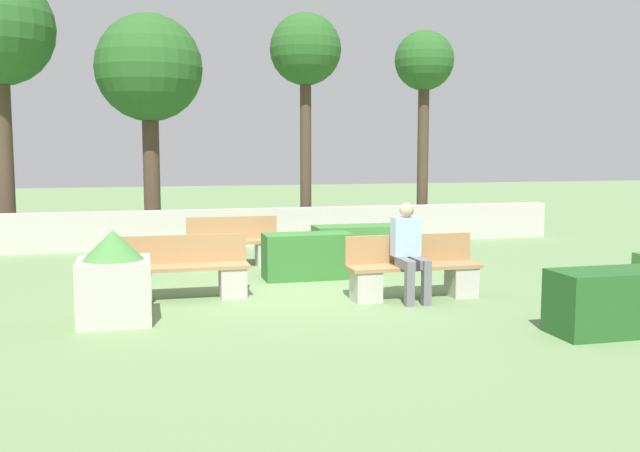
# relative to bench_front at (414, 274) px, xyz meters

# --- Properties ---
(ground_plane) EXTENTS (60.00, 60.00, 0.00)m
(ground_plane) POSITION_rel_bench_front_xyz_m (-1.44, 0.88, -0.34)
(ground_plane) COLOR #6B8956
(perimeter_wall) EXTENTS (14.10, 0.30, 0.80)m
(perimeter_wall) POSITION_rel_bench_front_xyz_m (-1.44, 5.91, 0.06)
(perimeter_wall) COLOR #B7B2A8
(perimeter_wall) RESTS_ON ground_plane
(bench_front) EXTENTS (1.89, 0.48, 0.88)m
(bench_front) POSITION_rel_bench_front_xyz_m (0.00, 0.00, 0.00)
(bench_front) COLOR #A37A4C
(bench_front) RESTS_ON ground_plane
(bench_left_side) EXTENTS (1.76, 0.48, 0.88)m
(bench_left_side) POSITION_rel_bench_front_xyz_m (-3.10, 0.73, -0.01)
(bench_left_side) COLOR #A37A4C
(bench_left_side) RESTS_ON ground_plane
(bench_right_side) EXTENTS (1.62, 0.49, 0.88)m
(bench_right_side) POSITION_rel_bench_front_xyz_m (-2.10, 3.27, -0.01)
(bench_right_side) COLOR #A37A4C
(bench_right_side) RESTS_ON ground_plane
(person_seated_man) EXTENTS (0.38, 0.63, 1.35)m
(person_seated_man) POSITION_rel_bench_front_xyz_m (-0.13, -0.14, 0.40)
(person_seated_man) COLOR slate
(person_seated_man) RESTS_ON ground_plane
(hedge_block_near_left) EXTENTS (1.41, 0.61, 0.73)m
(hedge_block_near_left) POSITION_rel_bench_front_xyz_m (-1.10, 1.84, 0.02)
(hedge_block_near_left) COLOR #33702D
(hedge_block_near_left) RESTS_ON ground_plane
(hedge_block_near_right) EXTENTS (1.51, 0.65, 0.70)m
(hedge_block_near_right) POSITION_rel_bench_front_xyz_m (0.08, 3.03, 0.01)
(hedge_block_near_right) COLOR #3D7A38
(hedge_block_near_right) RESTS_ON ground_plane
(hedge_block_mid_right) EXTENTS (1.86, 0.66, 0.73)m
(hedge_block_mid_right) POSITION_rel_bench_front_xyz_m (1.69, -2.36, 0.02)
(hedge_block_mid_right) COLOR #235623
(hedge_block_mid_right) RESTS_ON ground_plane
(planter_corner_left) EXTENTS (0.86, 0.86, 1.12)m
(planter_corner_left) POSITION_rel_bench_front_xyz_m (-4.02, -0.41, 0.18)
(planter_corner_left) COLOR #B7B2A8
(planter_corner_left) RESTS_ON ground_plane
(tree_center_left) EXTENTS (2.39, 2.39, 5.08)m
(tree_center_left) POSITION_rel_bench_front_xyz_m (-3.42, 7.42, 3.47)
(tree_center_left) COLOR #473828
(tree_center_left) RESTS_ON ground_plane
(tree_center_right) EXTENTS (1.63, 1.63, 5.15)m
(tree_center_right) POSITION_rel_bench_front_xyz_m (0.05, 6.88, 3.86)
(tree_center_right) COLOR #473828
(tree_center_right) RESTS_ON ground_plane
(tree_rightmost) EXTENTS (1.40, 1.40, 4.86)m
(tree_rightmost) POSITION_rel_bench_front_xyz_m (2.90, 6.75, 3.62)
(tree_rightmost) COLOR #473828
(tree_rightmost) RESTS_ON ground_plane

